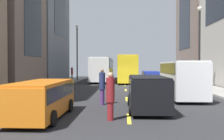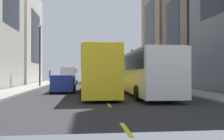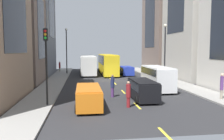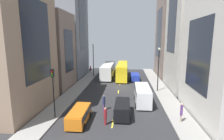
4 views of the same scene
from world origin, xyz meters
The scene contains 28 objects.
ground_plane centered at (0.00, 0.00, 0.00)m, with size 42.74×42.74×0.00m, color #28282B.
sidewalk_west centered at (-7.95, 0.00, 0.07)m, with size 2.85×44.00×0.15m, color gray.
sidewalk_east centered at (7.95, 0.00, 0.07)m, with size 2.85×44.00×0.15m, color gray.
lane_stripe_1 centered at (0.00, -15.00, 0.01)m, with size 0.16×2.00×0.01m, color yellow.
lane_stripe_2 centered at (0.00, -9.00, 0.01)m, with size 0.16×2.00×0.01m, color yellow.
lane_stripe_3 centered at (0.00, -3.00, 0.01)m, with size 0.16×2.00×0.01m, color yellow.
lane_stripe_4 centered at (0.00, 3.00, 0.01)m, with size 0.16×2.00×0.01m, color yellow.
lane_stripe_5 centered at (0.00, 9.00, 0.01)m, with size 0.16×2.00×0.01m, color yellow.
lane_stripe_6 centered at (0.00, 15.00, 0.01)m, with size 0.16×2.00×0.01m, color yellow.
lane_stripe_7 centered at (0.00, 21.00, 0.01)m, with size 0.16×2.00×0.01m, color yellow.
building_west_0 centered at (-13.94, -12.23, 9.11)m, with size 8.82×11.61×18.22m.
building_west_1 centered at (-13.73, -0.84, 7.17)m, with size 8.39×8.53×14.35m.
building_west_2 centered at (-14.12, 9.92, 14.81)m, with size 9.18×11.76×29.62m.
building_east_1 centered at (12.72, 0.61, 15.43)m, with size 6.36×10.79×30.85m.
building_east_2 centered at (13.67, 13.46, 11.00)m, with size 8.27×11.80×21.99m.
city_bus_white centered at (-3.22, 9.60, 2.01)m, with size 2.80×12.46×3.35m.
streetcar_yellow centered at (0.32, 8.67, 2.12)m, with size 2.70×12.37×3.59m.
delivery_van_white centered at (3.81, -8.49, 1.51)m, with size 2.25×5.97×2.58m.
car_orange_0 centered at (-3.78, -15.03, 0.94)m, with size 2.00×4.66×1.59m.
car_black_1 centered at (1.00, -12.96, 1.02)m, with size 1.96×4.51×1.74m.
car_blue_2 centered at (3.34, 6.06, 0.92)m, with size 2.09×4.05×1.57m.
pedestrian_crossing_mid centered at (-1.47, -11.41, 1.12)m, with size 0.36×0.36×2.10m.
pedestrian_waiting_curb centered at (7.61, -14.20, 1.37)m, with size 0.28×0.28×2.23m.
pedestrian_crossing_near centered at (-0.78, -15.34, 1.06)m, with size 0.35×0.35×2.00m.
pedestrian_walking_far centered at (-8.72, 13.82, 1.18)m, with size 0.35×0.35×1.95m.
traffic_light_near_corner centered at (-6.92, -14.40, 4.19)m, with size 0.32×0.44×5.81m.
streetlamp_near centered at (7.02, -2.21, 4.85)m, with size 0.44×0.44×7.76m.
streetlamp_far centered at (-7.02, 9.63, 5.04)m, with size 0.44×0.44×8.13m.
Camera 4 is at (1.53, -32.80, 9.23)m, focal length 27.53 mm.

